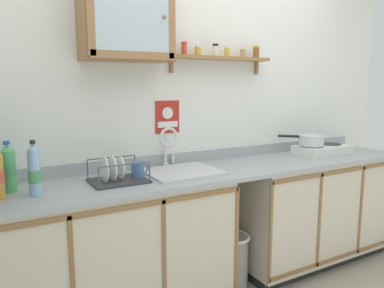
{
  "coord_description": "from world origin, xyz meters",
  "views": [
    {
      "loc": [
        -1.47,
        -1.82,
        1.5
      ],
      "look_at": [
        -0.18,
        0.45,
        1.08
      ],
      "focal_mm": 34.98,
      "sensor_mm": 36.0,
      "label": 1
    }
  ],
  "objects_px": {
    "hot_plate_stove": "(322,150)",
    "trash_bin": "(233,261)",
    "mug": "(138,170)",
    "bottle_water_blue_1": "(34,171)",
    "dish_rack": "(116,176)",
    "warning_sign": "(167,117)",
    "wall_cabinet": "(126,12)",
    "saucepan": "(311,140)",
    "bottle_soda_green_0": "(8,169)",
    "sink": "(181,175)"
  },
  "relations": [
    {
      "from": "mug",
      "to": "warning_sign",
      "type": "bearing_deg",
      "value": 39.0
    },
    {
      "from": "saucepan",
      "to": "bottle_water_blue_1",
      "type": "xyz_separation_m",
      "value": [
        -2.16,
        -0.1,
        0.0
      ]
    },
    {
      "from": "sink",
      "to": "hot_plate_stove",
      "type": "distance_m",
      "value": 1.35
    },
    {
      "from": "warning_sign",
      "to": "trash_bin",
      "type": "bearing_deg",
      "value": -44.38
    },
    {
      "from": "mug",
      "to": "trash_bin",
      "type": "height_order",
      "value": "mug"
    },
    {
      "from": "dish_rack",
      "to": "warning_sign",
      "type": "bearing_deg",
      "value": 31.18
    },
    {
      "from": "dish_rack",
      "to": "mug",
      "type": "distance_m",
      "value": 0.15
    },
    {
      "from": "saucepan",
      "to": "mug",
      "type": "distance_m",
      "value": 1.55
    },
    {
      "from": "warning_sign",
      "to": "wall_cabinet",
      "type": "bearing_deg",
      "value": -159.96
    },
    {
      "from": "bottle_water_blue_1",
      "to": "dish_rack",
      "type": "relative_size",
      "value": 0.89
    },
    {
      "from": "hot_plate_stove",
      "to": "bottle_soda_green_0",
      "type": "bearing_deg",
      "value": 178.46
    },
    {
      "from": "sink",
      "to": "saucepan",
      "type": "height_order",
      "value": "sink"
    },
    {
      "from": "hot_plate_stove",
      "to": "saucepan",
      "type": "distance_m",
      "value": 0.15
    },
    {
      "from": "sink",
      "to": "dish_rack",
      "type": "relative_size",
      "value": 1.44
    },
    {
      "from": "bottle_soda_green_0",
      "to": "warning_sign",
      "type": "distance_m",
      "value": 1.11
    },
    {
      "from": "trash_bin",
      "to": "dish_rack",
      "type": "bearing_deg",
      "value": 176.71
    },
    {
      "from": "hot_plate_stove",
      "to": "bottle_water_blue_1",
      "type": "distance_m",
      "value": 2.28
    },
    {
      "from": "bottle_water_blue_1",
      "to": "mug",
      "type": "distance_m",
      "value": 0.62
    },
    {
      "from": "warning_sign",
      "to": "trash_bin",
      "type": "xyz_separation_m",
      "value": [
        0.35,
        -0.35,
        -1.05
      ]
    },
    {
      "from": "saucepan",
      "to": "bottle_soda_green_0",
      "type": "height_order",
      "value": "bottle_soda_green_0"
    },
    {
      "from": "mug",
      "to": "wall_cabinet",
      "type": "distance_m",
      "value": 0.99
    },
    {
      "from": "bottle_water_blue_1",
      "to": "mug",
      "type": "height_order",
      "value": "bottle_water_blue_1"
    },
    {
      "from": "dish_rack",
      "to": "saucepan",
      "type": "bearing_deg",
      "value": 1.6
    },
    {
      "from": "mug",
      "to": "trash_bin",
      "type": "distance_m",
      "value": 1.03
    },
    {
      "from": "hot_plate_stove",
      "to": "trash_bin",
      "type": "height_order",
      "value": "hot_plate_stove"
    },
    {
      "from": "bottle_water_blue_1",
      "to": "mug",
      "type": "xyz_separation_m",
      "value": [
        0.61,
        0.08,
        -0.08
      ]
    },
    {
      "from": "bottle_water_blue_1",
      "to": "warning_sign",
      "type": "xyz_separation_m",
      "value": [
        0.96,
        0.35,
        0.22
      ]
    },
    {
      "from": "bottle_soda_green_0",
      "to": "mug",
      "type": "bearing_deg",
      "value": -5.39
    },
    {
      "from": "mug",
      "to": "trash_bin",
      "type": "xyz_separation_m",
      "value": [
        0.7,
        -0.07,
        -0.75
      ]
    },
    {
      "from": "hot_plate_stove",
      "to": "dish_rack",
      "type": "bearing_deg",
      "value": -179.2
    },
    {
      "from": "bottle_water_blue_1",
      "to": "trash_bin",
      "type": "relative_size",
      "value": 0.73
    },
    {
      "from": "sink",
      "to": "dish_rack",
      "type": "distance_m",
      "value": 0.47
    },
    {
      "from": "saucepan",
      "to": "wall_cabinet",
      "type": "distance_m",
      "value": 1.79
    },
    {
      "from": "dish_rack",
      "to": "wall_cabinet",
      "type": "bearing_deg",
      "value": 48.67
    },
    {
      "from": "bottle_soda_green_0",
      "to": "warning_sign",
      "type": "height_order",
      "value": "warning_sign"
    },
    {
      "from": "sink",
      "to": "bottle_water_blue_1",
      "type": "relative_size",
      "value": 1.62
    },
    {
      "from": "trash_bin",
      "to": "bottle_water_blue_1",
      "type": "bearing_deg",
      "value": -179.66
    },
    {
      "from": "bottle_soda_green_0",
      "to": "bottle_water_blue_1",
      "type": "height_order",
      "value": "bottle_water_blue_1"
    },
    {
      "from": "mug",
      "to": "sink",
      "type": "bearing_deg",
      "value": 4.98
    },
    {
      "from": "hot_plate_stove",
      "to": "trash_bin",
      "type": "relative_size",
      "value": 1.14
    },
    {
      "from": "mug",
      "to": "trash_bin",
      "type": "relative_size",
      "value": 0.3
    },
    {
      "from": "hot_plate_stove",
      "to": "dish_rack",
      "type": "relative_size",
      "value": 1.39
    },
    {
      "from": "hot_plate_stove",
      "to": "bottle_soda_green_0",
      "type": "relative_size",
      "value": 1.64
    },
    {
      "from": "bottle_soda_green_0",
      "to": "mug",
      "type": "relative_size",
      "value": 2.32
    },
    {
      "from": "hot_plate_stove",
      "to": "warning_sign",
      "type": "xyz_separation_m",
      "value": [
        -1.32,
        0.27,
        0.31
      ]
    },
    {
      "from": "bottle_soda_green_0",
      "to": "trash_bin",
      "type": "bearing_deg",
      "value": -5.53
    },
    {
      "from": "sink",
      "to": "dish_rack",
      "type": "bearing_deg",
      "value": -174.09
    },
    {
      "from": "bottle_water_blue_1",
      "to": "saucepan",
      "type": "bearing_deg",
      "value": 2.75
    },
    {
      "from": "sink",
      "to": "bottle_soda_green_0",
      "type": "distance_m",
      "value": 1.06
    },
    {
      "from": "hot_plate_stove",
      "to": "wall_cabinet",
      "type": "bearing_deg",
      "value": 174.89
    }
  ]
}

